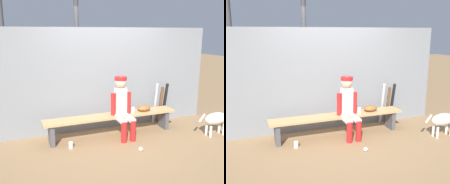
# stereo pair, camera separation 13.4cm
# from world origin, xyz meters

# --- Properties ---
(ground_plane) EXTENTS (30.00, 30.00, 0.00)m
(ground_plane) POSITION_xyz_m (0.00, 0.00, 0.00)
(ground_plane) COLOR olive
(chainlink_fence) EXTENTS (4.81, 0.03, 2.07)m
(chainlink_fence) POSITION_xyz_m (0.00, 0.47, 1.03)
(chainlink_fence) COLOR gray
(chainlink_fence) RESTS_ON ground_plane
(dugout_bench) EXTENTS (2.63, 0.36, 0.42)m
(dugout_bench) POSITION_xyz_m (0.00, 0.00, 0.34)
(dugout_bench) COLOR tan
(dugout_bench) RESTS_ON ground_plane
(player_seated) EXTENTS (0.41, 0.55, 1.16)m
(player_seated) POSITION_xyz_m (0.18, -0.11, 0.62)
(player_seated) COLOR silver
(player_seated) RESTS_ON ground_plane
(baseball_glove) EXTENTS (0.28, 0.20, 0.12)m
(baseball_glove) POSITION_xyz_m (0.69, 0.00, 0.48)
(baseball_glove) COLOR brown
(baseball_glove) RESTS_ON dugout_bench
(bat_aluminum_silver) EXTENTS (0.10, 0.24, 0.91)m
(bat_aluminum_silver) POSITION_xyz_m (1.13, 0.30, 0.46)
(bat_aluminum_silver) COLOR #B7B7BC
(bat_aluminum_silver) RESTS_ON ground_plane
(bat_wood_dark) EXTENTS (0.07, 0.17, 0.83)m
(bat_wood_dark) POSITION_xyz_m (1.27, 0.30, 0.41)
(bat_wood_dark) COLOR brown
(bat_wood_dark) RESTS_ON ground_plane
(bat_aluminum_black) EXTENTS (0.09, 0.20, 0.89)m
(bat_aluminum_black) POSITION_xyz_m (1.38, 0.31, 0.45)
(bat_aluminum_black) COLOR black
(bat_aluminum_black) RESTS_ON ground_plane
(baseball) EXTENTS (0.07, 0.07, 0.07)m
(baseball) POSITION_xyz_m (0.20, -0.82, 0.04)
(baseball) COLOR white
(baseball) RESTS_ON ground_plane
(cup_on_ground) EXTENTS (0.08, 0.08, 0.11)m
(cup_on_ground) POSITION_xyz_m (-0.88, -0.27, 0.06)
(cup_on_ground) COLOR silver
(cup_on_ground) RESTS_ON ground_plane
(cup_on_bench) EXTENTS (0.08, 0.08, 0.11)m
(cup_on_bench) POSITION_xyz_m (0.43, -0.03, 0.48)
(cup_on_bench) COLOR silver
(cup_on_bench) RESTS_ON dugout_bench
(dog) EXTENTS (0.84, 0.20, 0.49)m
(dog) POSITION_xyz_m (1.95, -0.72, 0.34)
(dog) COLOR beige
(dog) RESTS_ON ground_plane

